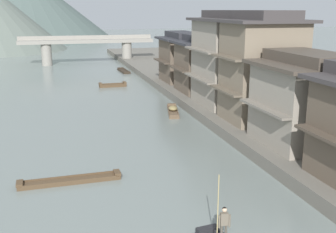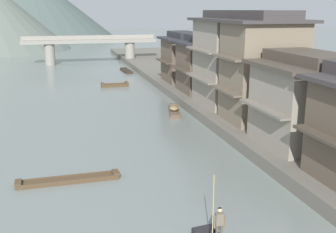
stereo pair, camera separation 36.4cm
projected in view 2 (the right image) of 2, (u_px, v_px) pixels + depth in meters
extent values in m
cube|color=#6B665B|center=(252.00, 94.00, 46.17)|extent=(18.00, 110.00, 0.83)
cube|color=#232326|center=(204.00, 230.00, 17.93)|extent=(1.01, 0.48, 0.21)
cube|color=#665B4C|center=(220.00, 219.00, 16.40)|extent=(0.34, 0.24, 0.52)
cylinder|color=#665B4C|center=(225.00, 221.00, 16.39)|extent=(0.08, 0.08, 0.56)
cylinder|color=#665B4C|center=(215.00, 222.00, 16.34)|extent=(0.08, 0.08, 0.56)
sphere|color=#DBB28E|center=(220.00, 210.00, 16.30)|extent=(0.20, 0.20, 0.20)
sphere|color=black|center=(220.00, 209.00, 16.31)|extent=(0.18, 0.18, 0.18)
cylinder|color=tan|center=(213.00, 210.00, 16.16)|extent=(0.04, 0.04, 3.00)
cube|color=#33281E|center=(126.00, 71.00, 65.68)|extent=(1.36, 5.14, 0.20)
cube|color=#33281E|center=(123.00, 68.00, 67.84)|extent=(0.99, 0.41, 0.18)
cube|color=#33281E|center=(130.00, 72.00, 63.43)|extent=(0.99, 0.41, 0.18)
cube|color=#33281E|center=(123.00, 70.00, 65.50)|extent=(0.33, 4.58, 0.08)
cube|color=#33281E|center=(129.00, 70.00, 65.80)|extent=(0.33, 4.58, 0.08)
cube|color=brown|center=(174.00, 112.00, 39.62)|extent=(2.01, 4.98, 0.20)
cube|color=brown|center=(173.00, 104.00, 41.80)|extent=(0.90, 0.54, 0.18)
cube|color=brown|center=(175.00, 116.00, 37.35)|extent=(0.90, 0.54, 0.18)
cube|color=brown|center=(169.00, 110.00, 39.57)|extent=(1.06, 4.30, 0.08)
cube|color=brown|center=(178.00, 110.00, 39.60)|extent=(1.06, 4.30, 0.08)
ellipsoid|color=olive|center=(174.00, 108.00, 39.54)|extent=(1.08, 1.33, 0.46)
cube|color=brown|center=(115.00, 85.00, 53.03)|extent=(3.45, 1.15, 0.29)
cube|color=brown|center=(103.00, 84.00, 52.53)|extent=(0.39, 0.96, 0.26)
cube|color=brown|center=(127.00, 83.00, 53.39)|extent=(0.39, 0.96, 0.26)
cube|color=brown|center=(115.00, 85.00, 52.53)|extent=(2.92, 0.16, 0.08)
cube|color=brown|center=(114.00, 83.00, 53.43)|extent=(2.92, 0.16, 0.08)
cube|color=brown|center=(69.00, 180.00, 23.67)|extent=(5.77, 0.96, 0.19)
cube|color=brown|center=(116.00, 172.00, 24.35)|extent=(0.37, 0.77, 0.17)
cube|color=brown|center=(18.00, 183.00, 22.90)|extent=(0.37, 0.77, 0.17)
cube|color=brown|center=(68.00, 176.00, 24.00)|extent=(5.25, 0.18, 0.08)
cube|color=brown|center=(69.00, 181.00, 23.28)|extent=(5.25, 0.18, 0.08)
cube|color=#4D4135|center=(332.00, 142.00, 19.91)|extent=(0.70, 5.87, 0.16)
cube|color=gray|center=(306.00, 106.00, 27.31)|extent=(5.59, 5.71, 5.20)
cube|color=gray|center=(263.00, 109.00, 26.54)|extent=(0.70, 5.71, 0.16)
cube|color=#4C4238|center=(309.00, 65.00, 26.63)|extent=(6.49, 6.61, 0.24)
cube|color=#4C4238|center=(310.00, 58.00, 26.51)|extent=(3.35, 6.61, 0.70)
cube|color=#7F705B|center=(262.00, 73.00, 32.83)|extent=(5.53, 4.79, 7.80)
cube|color=brown|center=(225.00, 91.00, 32.39)|extent=(0.70, 4.79, 0.16)
cube|color=brown|center=(227.00, 58.00, 31.73)|extent=(0.70, 4.79, 0.16)
cube|color=#3D3838|center=(265.00, 21.00, 31.82)|extent=(6.43, 5.69, 0.24)
cube|color=#3D3838|center=(266.00, 15.00, 31.70)|extent=(3.32, 5.69, 0.70)
cube|color=gray|center=(232.00, 63.00, 38.72)|extent=(5.75, 6.45, 7.80)
cube|color=gray|center=(199.00, 78.00, 38.25)|extent=(0.70, 6.45, 0.16)
cube|color=gray|center=(200.00, 50.00, 37.59)|extent=(0.70, 6.45, 0.16)
cube|color=#3D3838|center=(234.00, 19.00, 37.71)|extent=(6.65, 7.35, 0.24)
cube|color=#3D3838|center=(234.00, 14.00, 37.59)|extent=(3.45, 7.35, 0.70)
cube|color=brown|center=(206.00, 68.00, 45.21)|extent=(5.33, 5.47, 5.20)
cube|color=#4D4135|center=(179.00, 69.00, 44.46)|extent=(0.70, 5.47, 0.16)
cube|color=#2D2D33|center=(206.00, 43.00, 44.52)|extent=(6.23, 6.37, 0.24)
cube|color=#2D2D33|center=(206.00, 38.00, 44.41)|extent=(3.20, 6.37, 0.70)
cube|color=brown|center=(184.00, 60.00, 51.66)|extent=(4.55, 5.52, 5.20)
cube|color=#4D4135|center=(163.00, 61.00, 51.01)|extent=(0.70, 5.52, 0.16)
cube|color=#2D2D33|center=(184.00, 38.00, 50.97)|extent=(5.45, 6.42, 0.24)
cube|color=#2D2D33|center=(184.00, 35.00, 50.86)|extent=(2.73, 6.42, 0.70)
cube|color=gray|center=(90.00, 41.00, 74.22)|extent=(23.89, 2.40, 0.60)
cylinder|color=gray|center=(50.00, 55.00, 73.00)|extent=(1.80, 1.80, 3.77)
cylinder|color=gray|center=(130.00, 52.00, 76.54)|extent=(1.80, 1.80, 3.77)
cube|color=gray|center=(90.00, 37.00, 74.99)|extent=(23.89, 0.30, 0.70)
cone|color=#5B6B5B|center=(24.00, 21.00, 133.25)|extent=(51.22, 51.22, 12.16)
cone|color=#4C5B56|center=(28.00, 5.00, 131.12)|extent=(56.15, 56.15, 22.19)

